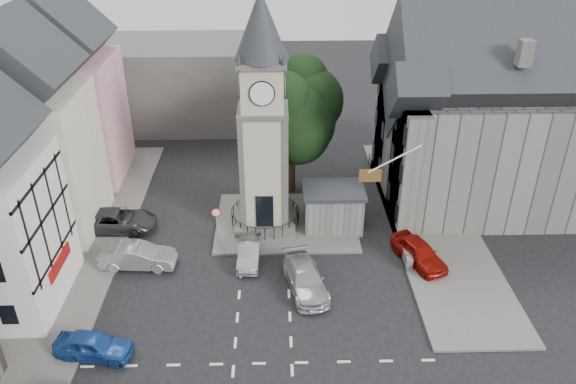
{
  "coord_description": "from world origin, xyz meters",
  "views": [
    {
      "loc": [
        0.77,
        -26.42,
        21.9
      ],
      "look_at": [
        1.57,
        5.0,
        4.24
      ],
      "focal_mm": 35.0,
      "sensor_mm": 36.0,
      "label": 1
    }
  ],
  "objects_px": {
    "car_east_red": "(419,252)",
    "pedestrian": "(421,206)",
    "clock_tower": "(263,118)",
    "car_west_blue": "(94,345)",
    "stone_shelter": "(333,207)"
  },
  "relations": [
    {
      "from": "car_east_red",
      "to": "pedestrian",
      "type": "height_order",
      "value": "car_east_red"
    },
    {
      "from": "clock_tower",
      "to": "car_east_red",
      "type": "height_order",
      "value": "clock_tower"
    },
    {
      "from": "car_west_blue",
      "to": "pedestrian",
      "type": "height_order",
      "value": "pedestrian"
    },
    {
      "from": "car_east_red",
      "to": "stone_shelter",
      "type": "bearing_deg",
      "value": 115.98
    },
    {
      "from": "pedestrian",
      "to": "car_west_blue",
      "type": "bearing_deg",
      "value": 36.4
    },
    {
      "from": "stone_shelter",
      "to": "car_east_red",
      "type": "bearing_deg",
      "value": -40.97
    },
    {
      "from": "clock_tower",
      "to": "stone_shelter",
      "type": "relative_size",
      "value": 3.78
    },
    {
      "from": "stone_shelter",
      "to": "car_east_red",
      "type": "height_order",
      "value": "stone_shelter"
    },
    {
      "from": "car_east_red",
      "to": "pedestrian",
      "type": "relative_size",
      "value": 3.01
    },
    {
      "from": "stone_shelter",
      "to": "pedestrian",
      "type": "height_order",
      "value": "stone_shelter"
    },
    {
      "from": "stone_shelter",
      "to": "clock_tower",
      "type": "bearing_deg",
      "value": 174.16
    },
    {
      "from": "clock_tower",
      "to": "car_west_blue",
      "type": "bearing_deg",
      "value": -124.65
    },
    {
      "from": "clock_tower",
      "to": "stone_shelter",
      "type": "height_order",
      "value": "clock_tower"
    },
    {
      "from": "car_west_blue",
      "to": "car_east_red",
      "type": "relative_size",
      "value": 0.9
    },
    {
      "from": "clock_tower",
      "to": "pedestrian",
      "type": "relative_size",
      "value": 10.83
    }
  ]
}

